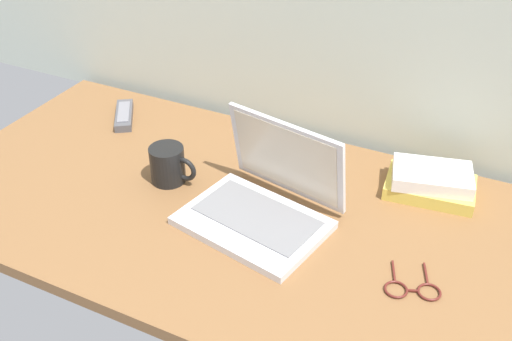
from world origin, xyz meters
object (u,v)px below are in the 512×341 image
object	(u,v)px
laptop	(265,200)
eyeglasses	(412,289)
coffee_mug	(168,164)
book_stack	(431,182)
remote_control_near	(124,115)

from	to	relation	value
laptop	eyeglasses	distance (m)	0.37
coffee_mug	book_stack	bearing A→B (deg)	21.28
laptop	coffee_mug	bearing A→B (deg)	174.77
laptop	eyeglasses	xyz separation A→B (m)	(0.36, -0.08, -0.04)
laptop	coffee_mug	size ratio (longest dim) A/B	2.85
book_stack	coffee_mug	bearing A→B (deg)	-158.72
laptop	remote_control_near	world-z (taller)	laptop
coffee_mug	remote_control_near	distance (m)	0.35
coffee_mug	eyeglasses	distance (m)	0.64
remote_control_near	eyeglasses	bearing A→B (deg)	-18.75
remote_control_near	laptop	bearing A→B (deg)	-22.22
laptop	book_stack	xyz separation A→B (m)	(0.32, 0.25, -0.02)
remote_control_near	eyeglasses	world-z (taller)	remote_control_near
laptop	remote_control_near	xyz separation A→B (m)	(-0.56, 0.23, -0.03)
remote_control_near	eyeglasses	distance (m)	0.97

